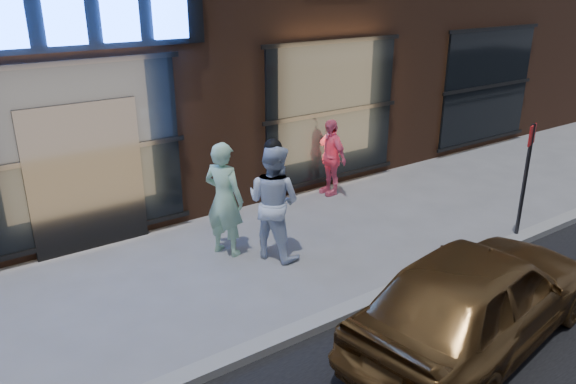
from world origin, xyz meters
name	(u,v)px	position (x,y,z in m)	size (l,w,h in m)	color
ground	(203,376)	(0.00, 0.00, 0.00)	(90.00, 90.00, 0.00)	slate
curb	(203,371)	(0.00, 0.00, 0.06)	(60.00, 0.25, 0.12)	gray
man_bowtie	(224,199)	(1.68, 2.50, 0.93)	(0.67, 0.44, 1.85)	#B2E9CA
man_cap	(274,202)	(2.26, 1.98, 0.92)	(0.90, 0.70, 1.85)	white
passerby	(330,157)	(4.72, 3.62, 0.78)	(0.91, 0.38, 1.55)	#F7668A
gold_sedan	(477,296)	(2.96, -1.31, 0.66)	(1.55, 3.86, 1.31)	brown
sign_post	(526,172)	(5.93, 0.10, 1.22)	(0.31, 0.13, 2.02)	#262628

